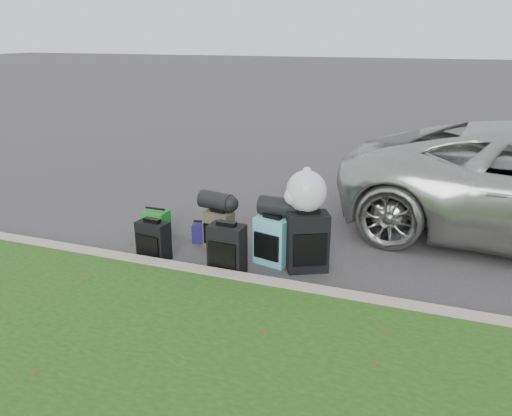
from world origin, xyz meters
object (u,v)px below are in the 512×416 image
(suitcase_large_black_left, at_px, (227,249))
(tote_navy, at_px, (202,233))
(suitcase_small_black, at_px, (154,241))
(tote_green, at_px, (156,224))
(suitcase_teal, at_px, (272,241))
(suitcase_large_black_right, at_px, (307,242))
(suitcase_olive, at_px, (219,230))

(suitcase_large_black_left, height_order, tote_navy, suitcase_large_black_left)
(suitcase_small_black, distance_m, tote_green, 0.79)
(suitcase_teal, distance_m, tote_green, 1.88)
(suitcase_large_black_right, distance_m, tote_green, 2.34)
(suitcase_small_black, xyz_separation_m, suitcase_large_black_right, (1.94, 0.38, 0.11))
(suitcase_small_black, relative_size, suitcase_large_black_left, 0.83)
(suitcase_olive, bearing_deg, tote_navy, 168.78)
(suitcase_small_black, xyz_separation_m, tote_green, (-0.38, 0.69, -0.06))
(suitcase_large_black_left, relative_size, suitcase_olive, 1.20)
(suitcase_large_black_left, distance_m, suitcase_olive, 0.77)
(suitcase_small_black, xyz_separation_m, suitcase_olive, (0.64, 0.62, 0.00))
(tote_green, distance_m, tote_navy, 0.71)
(suitcase_olive, xyz_separation_m, suitcase_teal, (0.83, -0.21, 0.05))
(suitcase_olive, relative_size, suitcase_large_black_right, 0.70)
(suitcase_large_black_left, bearing_deg, suitcase_small_black, -179.67)
(tote_navy, bearing_deg, suitcase_teal, -28.96)
(suitcase_large_black_left, xyz_separation_m, suitcase_large_black_right, (0.89, 0.42, 0.06))
(suitcase_small_black, distance_m, suitcase_teal, 1.54)
(suitcase_olive, bearing_deg, suitcase_small_black, -127.77)
(suitcase_large_black_left, relative_size, suitcase_teal, 1.01)
(suitcase_small_black, relative_size, suitcase_large_black_right, 0.69)
(suitcase_small_black, xyz_separation_m, tote_navy, (0.33, 0.73, -0.12))
(tote_green, bearing_deg, suitcase_large_black_right, -8.10)
(suitcase_large_black_right, height_order, tote_navy, suitcase_large_black_right)
(suitcase_large_black_right, distance_m, tote_navy, 1.67)
(suitcase_small_black, xyz_separation_m, suitcase_teal, (1.48, 0.41, 0.05))
(suitcase_large_black_left, height_order, suitcase_olive, suitcase_large_black_left)
(suitcase_large_black_left, xyz_separation_m, tote_navy, (-0.72, 0.77, -0.18))
(suitcase_teal, bearing_deg, suitcase_large_black_left, -120.84)
(suitcase_teal, bearing_deg, suitcase_olive, 178.93)
(suitcase_teal, bearing_deg, tote_navy, 177.53)
(suitcase_small_black, height_order, suitcase_teal, suitcase_teal)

